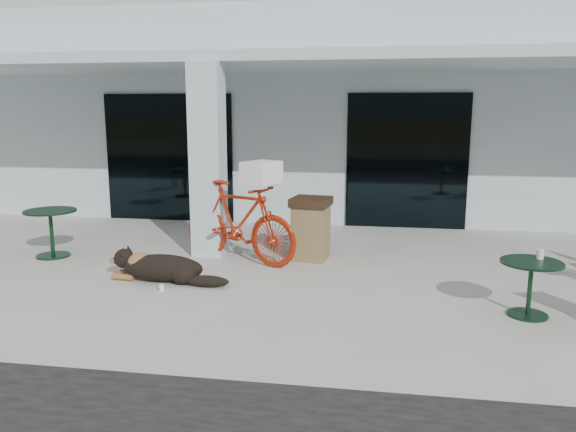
% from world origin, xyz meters
% --- Properties ---
extents(ground, '(80.00, 80.00, 0.00)m').
position_xyz_m(ground, '(0.00, 0.00, 0.00)').
color(ground, '#B5B3AA').
rests_on(ground, ground).
extents(building, '(22.00, 7.00, 4.50)m').
position_xyz_m(building, '(0.00, 8.50, 2.25)').
color(building, silver).
rests_on(building, ground).
extents(storefront_glass_left, '(2.80, 0.06, 2.70)m').
position_xyz_m(storefront_glass_left, '(-3.20, 4.98, 1.35)').
color(storefront_glass_left, black).
rests_on(storefront_glass_left, ground).
extents(storefront_glass_right, '(2.40, 0.06, 2.70)m').
position_xyz_m(storefront_glass_right, '(1.80, 4.98, 1.35)').
color(storefront_glass_right, black).
rests_on(storefront_glass_right, ground).
extents(column, '(0.50, 0.50, 3.12)m').
position_xyz_m(column, '(-1.50, 2.30, 1.56)').
color(column, silver).
rests_on(column, ground).
extents(overhang, '(22.00, 2.80, 0.18)m').
position_xyz_m(overhang, '(0.00, 3.60, 3.21)').
color(overhang, silver).
rests_on(overhang, column).
extents(bicycle, '(2.20, 1.41, 1.28)m').
position_xyz_m(bicycle, '(-0.90, 1.90, 0.64)').
color(bicycle, '#AA260D').
rests_on(bicycle, ground).
extents(laundry_basket, '(0.60, 0.68, 0.33)m').
position_xyz_m(laundry_basket, '(-0.49, 1.72, 1.45)').
color(laundry_basket, white).
rests_on(laundry_basket, bicycle).
extents(dog, '(1.38, 0.57, 0.45)m').
position_xyz_m(dog, '(-1.70, 0.70, 0.22)').
color(dog, black).
rests_on(dog, ground).
extents(cup_near_dog, '(0.08, 0.08, 0.09)m').
position_xyz_m(cup_near_dog, '(-1.57, 0.31, 0.04)').
color(cup_near_dog, white).
rests_on(cup_near_dog, ground).
extents(cafe_table_near, '(1.04, 1.04, 0.78)m').
position_xyz_m(cafe_table_near, '(-4.00, 1.71, 0.39)').
color(cafe_table_near, black).
rests_on(cafe_table_near, ground).
extents(cafe_table_far, '(0.86, 0.86, 0.66)m').
position_xyz_m(cafe_table_far, '(3.03, 0.12, 0.33)').
color(cafe_table_far, black).
rests_on(cafe_table_far, ground).
extents(cup_on_table, '(0.10, 0.10, 0.11)m').
position_xyz_m(cup_on_table, '(3.14, 0.25, 0.72)').
color(cup_on_table, white).
rests_on(cup_on_table, cafe_table_far).
extents(trash_receptacle, '(0.67, 0.67, 1.01)m').
position_xyz_m(trash_receptacle, '(0.20, 2.24, 0.50)').
color(trash_receptacle, brown).
rests_on(trash_receptacle, ground).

